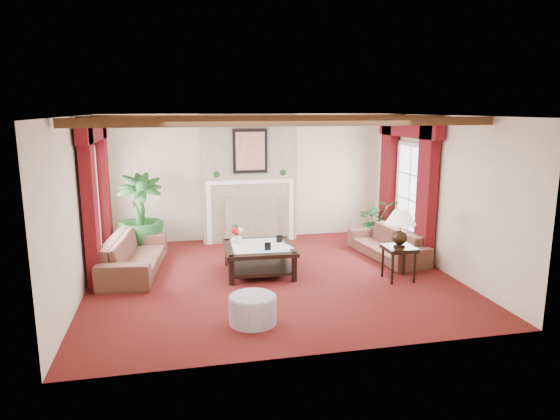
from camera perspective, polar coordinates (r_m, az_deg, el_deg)
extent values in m
plane|color=#3E0B0D|center=(8.53, -0.86, -7.73)|extent=(6.00, 6.00, 0.00)
plane|color=white|center=(8.05, -0.92, 10.73)|extent=(6.00, 6.00, 0.00)
cube|color=beige|center=(10.86, -3.73, 3.78)|extent=(6.00, 0.02, 2.70)
cube|color=beige|center=(8.16, -22.04, 0.35)|extent=(0.02, 5.50, 2.70)
cube|color=beige|center=(9.24, 17.69, 1.88)|extent=(0.02, 5.50, 2.70)
imported|color=#3E111D|center=(9.04, -16.37, -4.27)|extent=(2.31, 1.14, 0.85)
imported|color=#3E111D|center=(9.76, 12.19, -3.22)|extent=(2.04, 1.04, 0.74)
imported|color=black|center=(10.17, -15.59, -2.39)|extent=(1.16, 1.73, 0.88)
imported|color=black|center=(10.75, 11.12, -1.79)|extent=(1.27, 1.33, 0.75)
cylinder|color=gray|center=(6.78, -3.14, -11.31)|extent=(0.64, 0.64, 0.37)
imported|color=silver|center=(8.80, -4.99, -3.21)|extent=(0.21, 0.21, 0.19)
imported|color=black|center=(8.42, 0.02, -3.53)|extent=(0.21, 0.09, 0.28)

